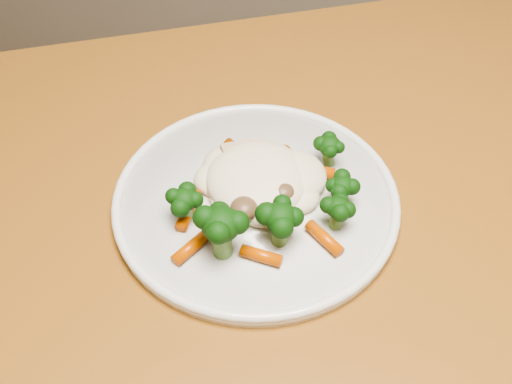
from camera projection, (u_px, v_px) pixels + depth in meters
dining_table at (211, 327)px, 0.67m from camera, size 1.44×1.21×0.75m
plate at (256, 202)px, 0.65m from camera, size 0.29×0.29×0.01m
meal at (261, 189)px, 0.62m from camera, size 0.19×0.18×0.05m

